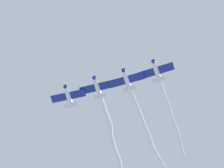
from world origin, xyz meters
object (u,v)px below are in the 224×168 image
(airplane_right_wing, at_px, (127,80))
(airplane_slot, at_px, (156,71))
(airplane_lead, at_px, (68,96))
(airplane_left_wing, at_px, (97,87))

(airplane_right_wing, relative_size, airplane_slot, 1.00)
(airplane_lead, xyz_separation_m, airplane_left_wing, (-5.23, -1.78, 0.30))
(airplane_lead, bearing_deg, airplane_slot, 86.16)
(airplane_slot, bearing_deg, airplane_left_wing, -88.34)
(airplane_lead, height_order, airplane_left_wing, airplane_left_wing)
(airplane_left_wing, xyz_separation_m, airplane_right_wing, (-5.23, -1.78, -0.30))
(airplane_lead, distance_m, airplane_slot, 16.59)
(airplane_left_wing, xyz_separation_m, airplane_slot, (-10.47, -3.56, 0.00))
(airplane_right_wing, distance_m, airplane_slot, 5.54)
(airplane_lead, distance_m, airplane_left_wing, 5.54)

